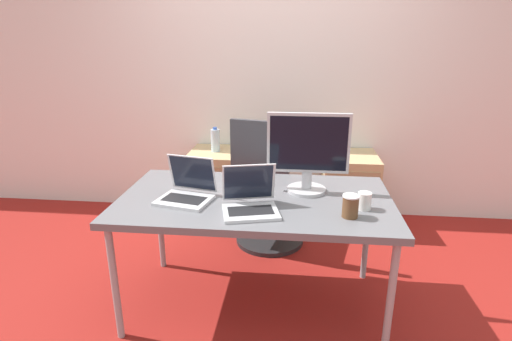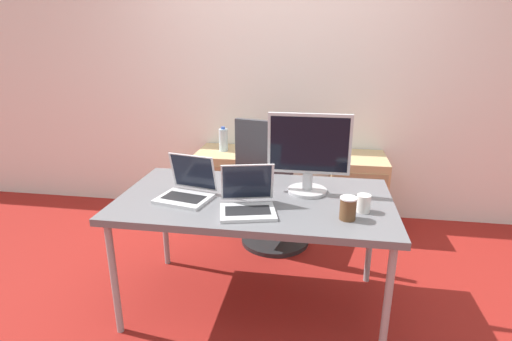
# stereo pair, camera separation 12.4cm
# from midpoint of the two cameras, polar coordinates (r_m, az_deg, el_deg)

# --- Properties ---
(ground_plane) EXTENTS (14.00, 14.00, 0.00)m
(ground_plane) POSITION_cam_midpoint_polar(r_m,az_deg,el_deg) (2.70, -1.49, -18.44)
(ground_plane) COLOR maroon
(wall_back) EXTENTS (10.00, 0.05, 2.60)m
(wall_back) POSITION_cam_midpoint_polar(r_m,az_deg,el_deg) (3.69, 1.44, 13.41)
(wall_back) COLOR white
(wall_back) RESTS_ON ground_plane
(desk) EXTENTS (1.58, 0.87, 0.74)m
(desk) POSITION_cam_midpoint_polar(r_m,az_deg,el_deg) (2.36, -1.62, -4.91)
(desk) COLOR slate
(desk) RESTS_ON ground_plane
(office_chair) EXTENTS (0.58, 0.62, 1.07)m
(office_chair) POSITION_cam_midpoint_polar(r_m,az_deg,el_deg) (3.18, 0.53, -4.18)
(office_chair) COLOR #232326
(office_chair) RESTS_ON ground_plane
(cabinet_left) EXTENTS (0.46, 0.52, 0.66)m
(cabinet_left) POSITION_cam_midpoint_polar(r_m,az_deg,el_deg) (3.69, -6.58, -2.20)
(cabinet_left) COLOR tan
(cabinet_left) RESTS_ON ground_plane
(cabinet_right) EXTENTS (0.46, 0.52, 0.66)m
(cabinet_right) POSITION_cam_midpoint_polar(r_m,az_deg,el_deg) (3.63, 12.08, -2.84)
(cabinet_right) COLOR tan
(cabinet_right) RESTS_ON ground_plane
(water_bottle) EXTENTS (0.08, 0.08, 0.22)m
(water_bottle) POSITION_cam_midpoint_polar(r_m,az_deg,el_deg) (3.57, -6.83, 4.30)
(water_bottle) COLOR silver
(water_bottle) RESTS_ON cabinet_left
(laptop_left) EXTENTS (0.33, 0.33, 0.24)m
(laptop_left) POSITION_cam_midpoint_polar(r_m,az_deg,el_deg) (2.34, -11.34, -2.88)
(laptop_left) COLOR silver
(laptop_left) RESTS_ON desk
(laptop_right) EXTENTS (0.34, 0.34, 0.24)m
(laptop_right) POSITION_cam_midpoint_polar(r_m,az_deg,el_deg) (2.15, -2.59, -4.48)
(laptop_right) COLOR silver
(laptop_right) RESTS_ON desk
(monitor) EXTENTS (0.48, 0.24, 0.48)m
(monitor) POSITION_cam_midpoint_polar(r_m,az_deg,el_deg) (2.36, 5.94, 2.52)
(monitor) COLOR #B7B7BC
(monitor) RESTS_ON desk
(mouse) EXTENTS (0.05, 0.07, 0.03)m
(mouse) POSITION_cam_midpoint_polar(r_m,az_deg,el_deg) (2.36, -1.61, -3.21)
(mouse) COLOR silver
(mouse) RESTS_ON desk
(coffee_cup_white) EXTENTS (0.07, 0.07, 0.10)m
(coffee_cup_white) POSITION_cam_midpoint_polar(r_m,az_deg,el_deg) (2.22, 13.68, -4.27)
(coffee_cup_white) COLOR white
(coffee_cup_white) RESTS_ON desk
(coffee_cup_brown) EXTENTS (0.09, 0.09, 0.12)m
(coffee_cup_brown) POSITION_cam_midpoint_polar(r_m,az_deg,el_deg) (2.11, 11.70, -5.03)
(coffee_cup_brown) COLOR brown
(coffee_cup_brown) RESTS_ON desk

